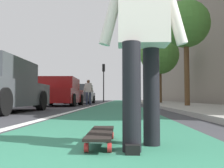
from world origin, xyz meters
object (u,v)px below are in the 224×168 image
at_px(skateboard, 101,134).
at_px(street_tree_far, 159,55).
at_px(parked_car_far, 80,94).
at_px(skater_person, 142,31).
at_px(pedestrian_distant, 88,90).
at_px(parked_car_mid, 61,93).
at_px(street_tree_mid, 186,25).
at_px(traffic_light, 104,76).

distance_m(skateboard, street_tree_far, 15.96).
bearing_deg(skateboard, parked_car_far, 10.01).
height_order(skater_person, parked_car_far, skater_person).
height_order(skateboard, parked_car_far, parked_car_far).
xyz_separation_m(skateboard, pedestrian_distant, (13.58, 1.91, 0.81)).
xyz_separation_m(skater_person, parked_car_mid, (11.12, 3.40, -0.23)).
xyz_separation_m(skateboard, parked_car_mid, (10.97, 3.05, 0.61)).
bearing_deg(street_tree_mid, skateboard, 160.59).
distance_m(street_tree_mid, street_tree_far, 7.19).
bearing_deg(parked_car_mid, skateboard, -164.45).
distance_m(parked_car_far, street_tree_mid, 11.40).
bearing_deg(street_tree_mid, street_tree_far, 0.00).
distance_m(skater_person, parked_car_far, 17.96).
height_order(parked_car_mid, pedestrian_distant, pedestrian_distant).
xyz_separation_m(parked_car_far, street_tree_mid, (-9.33, -5.96, 2.75)).
height_order(parked_car_far, pedestrian_distant, pedestrian_distant).
distance_m(traffic_light, street_tree_far, 10.20).
bearing_deg(parked_car_far, street_tree_mid, -147.43).
bearing_deg(skateboard, parked_car_mid, 15.55).
bearing_deg(traffic_light, street_tree_far, -153.22).
bearing_deg(street_tree_far, skater_person, 170.73).
xyz_separation_m(skater_person, traffic_light, (24.58, 2.06, 1.90)).
relative_size(street_tree_mid, street_tree_far, 0.92).
bearing_deg(pedestrian_distant, skateboard, -171.99).
height_order(parked_car_mid, traffic_light, traffic_light).
relative_size(traffic_light, pedestrian_distant, 2.59).
bearing_deg(skater_person, skateboard, 66.66).
xyz_separation_m(skateboard, skater_person, (-0.15, -0.35, 0.84)).
bearing_deg(street_tree_far, street_tree_mid, 180.00).
relative_size(skateboard, pedestrian_distant, 0.53).
xyz_separation_m(parked_car_mid, street_tree_far, (4.36, -5.93, 2.74)).
bearing_deg(street_tree_far, skateboard, 169.39).
bearing_deg(traffic_light, street_tree_mid, -164.26).
bearing_deg(street_tree_far, traffic_light, 26.78).
bearing_deg(skater_person, traffic_light, 4.79).
bearing_deg(parked_car_far, skateboard, -169.99).
xyz_separation_m(street_tree_mid, pedestrian_distant, (5.43, 4.78, -2.56)).
bearing_deg(skater_person, parked_car_mid, 16.99).
height_order(traffic_light, street_tree_mid, street_tree_mid).
xyz_separation_m(traffic_light, street_tree_far, (-9.09, -4.59, 0.61)).
bearing_deg(skateboard, pedestrian_distant, 8.01).
height_order(parked_car_mid, street_tree_mid, street_tree_mid).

